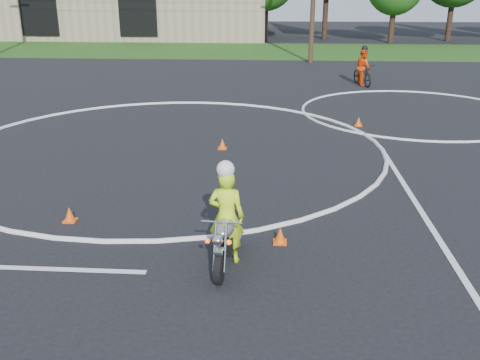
{
  "coord_description": "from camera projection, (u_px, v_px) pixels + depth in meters",
  "views": [
    {
      "loc": [
        3.0,
        -11.38,
        4.31
      ],
      "look_at": [
        2.41,
        -2.59,
        1.1
      ],
      "focal_mm": 40.0,
      "sensor_mm": 36.0,
      "label": 1
    }
  ],
  "objects": [
    {
      "name": "ground",
      "position": [
        144.0,
        184.0,
        12.34
      ],
      "size": [
        120.0,
        120.0,
        0.0
      ],
      "primitive_type": "plane",
      "color": "black",
      "rests_on": "ground"
    },
    {
      "name": "rider_second_grp",
      "position": [
        363.0,
        71.0,
        24.38
      ],
      "size": [
        1.13,
        1.97,
        1.79
      ],
      "rotation": [
        0.0,
        0.0,
        0.28
      ],
      "color": "black",
      "rests_on": "ground"
    },
    {
      "name": "primary_motorcycle",
      "position": [
        226.0,
        239.0,
        8.64
      ],
      "size": [
        0.63,
        1.8,
        0.95
      ],
      "rotation": [
        0.0,
        0.0,
        -0.07
      ],
      "color": "black",
      "rests_on": "ground"
    },
    {
      "name": "course_markings",
      "position": [
        248.0,
        136.0,
        16.28
      ],
      "size": [
        19.05,
        19.05,
        0.12
      ],
      "color": "silver",
      "rests_on": "ground"
    },
    {
      "name": "grass_strip",
      "position": [
        234.0,
        50.0,
        37.64
      ],
      "size": [
        120.0,
        10.0,
        0.02
      ],
      "primitive_type": "cube",
      "color": "#1E4714",
      "rests_on": "ground"
    },
    {
      "name": "traffic_cones",
      "position": [
        319.0,
        140.0,
        15.32
      ],
      "size": [
        20.89,
        13.84,
        0.3
      ],
      "color": "#F2550C",
      "rests_on": "ground"
    },
    {
      "name": "rider_primary_grp",
      "position": [
        226.0,
        213.0,
        8.63
      ],
      "size": [
        0.61,
        0.42,
        1.76
      ],
      "rotation": [
        0.0,
        0.0,
        -0.07
      ],
      "color": "#D1FF1A",
      "rests_on": "ground"
    }
  ]
}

